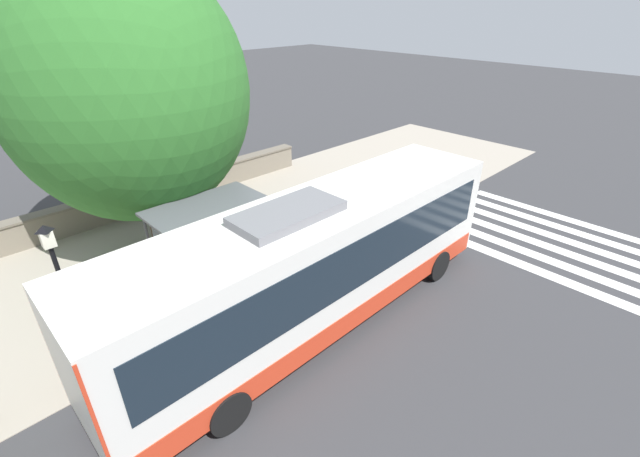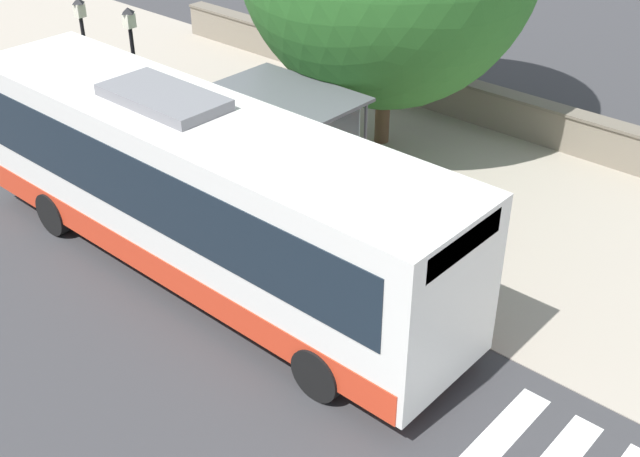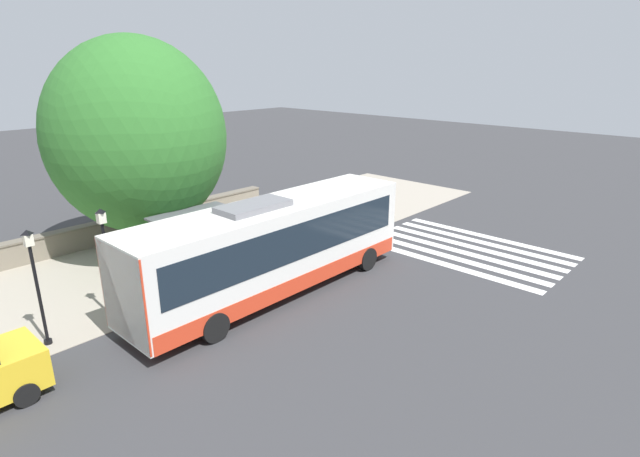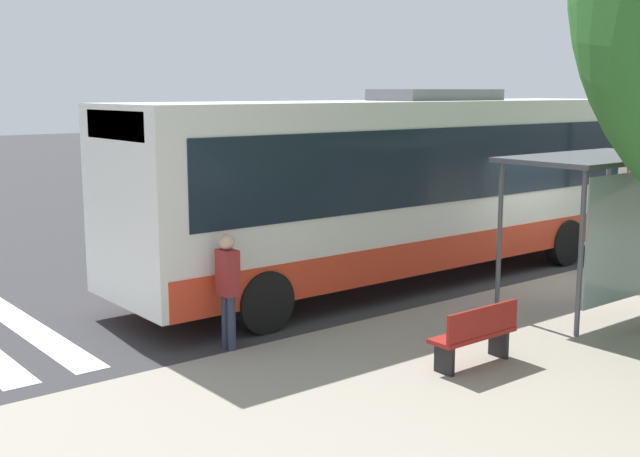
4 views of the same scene
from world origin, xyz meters
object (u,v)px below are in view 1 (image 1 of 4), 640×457
(pedestrian, at_px, (385,214))
(shade_tree, at_px, (128,91))
(street_lamp_near, at_px, (65,291))
(bench, at_px, (291,222))
(bus_shelter, at_px, (204,216))
(bus, at_px, (316,261))

(pedestrian, distance_m, shade_tree, 9.59)
(shade_tree, bearing_deg, street_lamp_near, -39.67)
(street_lamp_near, relative_size, shade_tree, 0.42)
(bench, bearing_deg, street_lamp_near, -76.73)
(bus_shelter, xyz_separation_m, bench, (-0.52, 3.84, -1.76))
(bus, xyz_separation_m, pedestrian, (-1.63, 5.11, -0.93))
(bus, xyz_separation_m, bus_shelter, (-3.86, -0.97, 0.28))
(bus, bearing_deg, street_lamp_near, -115.22)
(bus_shelter, distance_m, shade_tree, 4.79)
(pedestrian, xyz_separation_m, bench, (-2.74, -2.24, -0.55))
(pedestrian, relative_size, street_lamp_near, 0.43)
(bus_shelter, bearing_deg, bench, 97.68)
(bench, bearing_deg, shade_tree, -127.07)
(bench, distance_m, shade_tree, 7.07)
(pedestrian, height_order, shade_tree, shade_tree)
(bus_shelter, distance_m, street_lamp_near, 4.48)
(pedestrian, bearing_deg, bus_shelter, -110.09)
(bus_shelter, distance_m, pedestrian, 6.59)
(bus_shelter, height_order, bench, bus_shelter)
(bus, distance_m, pedestrian, 5.45)
(pedestrian, bearing_deg, street_lamp_near, -94.60)
(bus, distance_m, street_lamp_near, 5.80)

